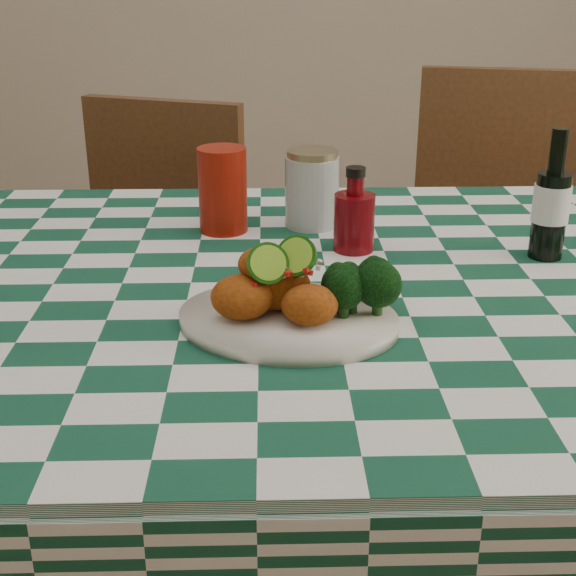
{
  "coord_description": "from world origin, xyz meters",
  "views": [
    {
      "loc": [
        -0.09,
        -1.11,
        1.24
      ],
      "look_at": [
        -0.06,
        -0.16,
        0.84
      ],
      "focal_mm": 50.0,
      "sensor_mm": 36.0,
      "label": 1
    }
  ],
  "objects_px": {
    "fried_chicken_pile": "(285,280)",
    "mason_jar": "(312,188)",
    "plate": "(288,320)",
    "ketchup_bottle": "(355,209)",
    "wooden_chair_left": "(137,302)",
    "dining_table": "(323,496)",
    "red_tumbler": "(223,190)",
    "wooden_chair_right": "(494,275)",
    "beer_bottle": "(552,195)"
  },
  "relations": [
    {
      "from": "mason_jar",
      "to": "beer_bottle",
      "type": "bearing_deg",
      "value": -25.16
    },
    {
      "from": "plate",
      "to": "ketchup_bottle",
      "type": "distance_m",
      "value": 0.32
    },
    {
      "from": "fried_chicken_pile",
      "to": "mason_jar",
      "type": "xyz_separation_m",
      "value": [
        0.06,
        0.43,
        0.0
      ]
    },
    {
      "from": "plate",
      "to": "fried_chicken_pile",
      "type": "distance_m",
      "value": 0.06
    },
    {
      "from": "dining_table",
      "to": "mason_jar",
      "type": "bearing_deg",
      "value": 92.1
    },
    {
      "from": "mason_jar",
      "to": "beer_bottle",
      "type": "relative_size",
      "value": 0.66
    },
    {
      "from": "mason_jar",
      "to": "wooden_chair_left",
      "type": "bearing_deg",
      "value": 133.86
    },
    {
      "from": "plate",
      "to": "ketchup_bottle",
      "type": "relative_size",
      "value": 2.08
    },
    {
      "from": "red_tumbler",
      "to": "beer_bottle",
      "type": "xyz_separation_m",
      "value": [
        0.53,
        -0.15,
        0.03
      ]
    },
    {
      "from": "fried_chicken_pile",
      "to": "wooden_chair_right",
      "type": "relative_size",
      "value": 0.16
    },
    {
      "from": "red_tumbler",
      "to": "mason_jar",
      "type": "relative_size",
      "value": 1.08
    },
    {
      "from": "fried_chicken_pile",
      "to": "beer_bottle",
      "type": "height_order",
      "value": "beer_bottle"
    },
    {
      "from": "red_tumbler",
      "to": "wooden_chair_right",
      "type": "height_order",
      "value": "wooden_chair_right"
    },
    {
      "from": "red_tumbler",
      "to": "wooden_chair_right",
      "type": "bearing_deg",
      "value": 38.5
    },
    {
      "from": "fried_chicken_pile",
      "to": "beer_bottle",
      "type": "bearing_deg",
      "value": 30.59
    },
    {
      "from": "fried_chicken_pile",
      "to": "mason_jar",
      "type": "relative_size",
      "value": 1.11
    },
    {
      "from": "fried_chicken_pile",
      "to": "ketchup_bottle",
      "type": "bearing_deg",
      "value": 67.72
    },
    {
      "from": "mason_jar",
      "to": "wooden_chair_left",
      "type": "distance_m",
      "value": 0.7
    },
    {
      "from": "ketchup_bottle",
      "to": "wooden_chair_left",
      "type": "distance_m",
      "value": 0.82
    },
    {
      "from": "plate",
      "to": "ketchup_bottle",
      "type": "xyz_separation_m",
      "value": [
        0.12,
        0.29,
        0.06
      ]
    },
    {
      "from": "plate",
      "to": "dining_table",
      "type": "bearing_deg",
      "value": 67.77
    },
    {
      "from": "red_tumbler",
      "to": "wooden_chair_left",
      "type": "height_order",
      "value": "red_tumbler"
    },
    {
      "from": "red_tumbler",
      "to": "plate",
      "type": "bearing_deg",
      "value": -75.61
    },
    {
      "from": "plate",
      "to": "red_tumbler",
      "type": "bearing_deg",
      "value": 104.39
    },
    {
      "from": "plate",
      "to": "wooden_chair_left",
      "type": "distance_m",
      "value": 0.97
    },
    {
      "from": "mason_jar",
      "to": "wooden_chair_right",
      "type": "xyz_separation_m",
      "value": [
        0.5,
        0.49,
        -0.37
      ]
    },
    {
      "from": "plate",
      "to": "red_tumbler",
      "type": "height_order",
      "value": "red_tumbler"
    },
    {
      "from": "ketchup_bottle",
      "to": "wooden_chair_right",
      "type": "xyz_separation_m",
      "value": [
        0.43,
        0.63,
        -0.37
      ]
    },
    {
      "from": "dining_table",
      "to": "beer_bottle",
      "type": "bearing_deg",
      "value": 14.91
    },
    {
      "from": "dining_table",
      "to": "mason_jar",
      "type": "height_order",
      "value": "mason_jar"
    },
    {
      "from": "fried_chicken_pile",
      "to": "ketchup_bottle",
      "type": "xyz_separation_m",
      "value": [
        0.12,
        0.29,
        0.0
      ]
    },
    {
      "from": "dining_table",
      "to": "red_tumbler",
      "type": "bearing_deg",
      "value": 124.36
    },
    {
      "from": "dining_table",
      "to": "fried_chicken_pile",
      "type": "bearing_deg",
      "value": -113.41
    },
    {
      "from": "beer_bottle",
      "to": "wooden_chair_left",
      "type": "bearing_deg",
      "value": 142.52
    },
    {
      "from": "ketchup_bottle",
      "to": "mason_jar",
      "type": "bearing_deg",
      "value": 115.17
    },
    {
      "from": "dining_table",
      "to": "wooden_chair_left",
      "type": "xyz_separation_m",
      "value": [
        -0.41,
        0.69,
        0.06
      ]
    },
    {
      "from": "ketchup_bottle",
      "to": "beer_bottle",
      "type": "distance_m",
      "value": 0.31
    },
    {
      "from": "red_tumbler",
      "to": "mason_jar",
      "type": "distance_m",
      "value": 0.16
    },
    {
      "from": "dining_table",
      "to": "plate",
      "type": "xyz_separation_m",
      "value": [
        -0.06,
        -0.16,
        0.4
      ]
    },
    {
      "from": "ketchup_bottle",
      "to": "wooden_chair_left",
      "type": "bearing_deg",
      "value": 130.12
    },
    {
      "from": "mason_jar",
      "to": "beer_bottle",
      "type": "distance_m",
      "value": 0.41
    },
    {
      "from": "wooden_chair_left",
      "to": "fried_chicken_pile",
      "type": "bearing_deg",
      "value": -47.79
    },
    {
      "from": "plate",
      "to": "wooden_chair_right",
      "type": "xyz_separation_m",
      "value": [
        0.55,
        0.92,
        -0.31
      ]
    },
    {
      "from": "wooden_chair_left",
      "to": "ketchup_bottle",
      "type": "bearing_deg",
      "value": -29.8
    },
    {
      "from": "red_tumbler",
      "to": "wooden_chair_left",
      "type": "relative_size",
      "value": 0.16
    },
    {
      "from": "fried_chicken_pile",
      "to": "red_tumbler",
      "type": "bearing_deg",
      "value": 103.88
    },
    {
      "from": "wooden_chair_right",
      "to": "wooden_chair_left",
      "type": "bearing_deg",
      "value": -161.97
    },
    {
      "from": "fried_chicken_pile",
      "to": "plate",
      "type": "bearing_deg",
      "value": 0.0
    },
    {
      "from": "plate",
      "to": "wooden_chair_left",
      "type": "height_order",
      "value": "wooden_chair_left"
    },
    {
      "from": "fried_chicken_pile",
      "to": "mason_jar",
      "type": "distance_m",
      "value": 0.43
    }
  ]
}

